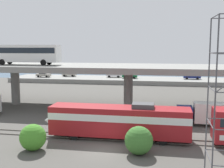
# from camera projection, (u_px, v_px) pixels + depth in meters

# --- Properties ---
(ground_plane) EXTENTS (260.00, 260.00, 0.00)m
(ground_plane) POSITION_uv_depth(u_px,v_px,m) (104.00, 151.00, 28.63)
(ground_plane) COLOR #4C4944
(rail_strip_near) EXTENTS (110.00, 0.12, 0.12)m
(rail_strip_near) POSITION_uv_depth(u_px,v_px,m) (110.00, 140.00, 31.76)
(rail_strip_near) COLOR #59544C
(rail_strip_near) RESTS_ON ground_plane
(rail_strip_far) EXTENTS (110.00, 0.12, 0.12)m
(rail_strip_far) POSITION_uv_depth(u_px,v_px,m) (112.00, 136.00, 33.28)
(rail_strip_far) COLOR #59544C
(rail_strip_far) RESTS_ON ground_plane
(train_locomotive) EXTENTS (16.76, 3.04, 4.18)m
(train_locomotive) POSITION_uv_depth(u_px,v_px,m) (112.00, 120.00, 32.22)
(train_locomotive) COLOR maroon
(train_locomotive) RESTS_ON ground_plane
(highway_overpass) EXTENTS (96.00, 12.68, 7.24)m
(highway_overpass) POSITION_uv_depth(u_px,v_px,m) (128.00, 70.00, 47.29)
(highway_overpass) COLOR gray
(highway_overpass) RESTS_ON ground_plane
(transit_bus_on_overpass) EXTENTS (12.00, 2.68, 3.40)m
(transit_bus_on_overpass) POSITION_uv_depth(u_px,v_px,m) (25.00, 53.00, 48.93)
(transit_bus_on_overpass) COLOR silver
(transit_bus_on_overpass) RESTS_ON highway_overpass
(service_truck_west) EXTENTS (6.80, 2.46, 3.04)m
(service_truck_west) POSITION_uv_depth(u_px,v_px,m) (205.00, 113.00, 37.70)
(service_truck_west) COLOR navy
(service_truck_west) RESTS_ON ground_plane
(pier_parking_lot) EXTENTS (77.43, 12.25, 1.23)m
(pier_parking_lot) POSITION_uv_depth(u_px,v_px,m) (143.00, 80.00, 82.23)
(pier_parking_lot) COLOR gray
(pier_parking_lot) RESTS_ON ground_plane
(parked_car_1) EXTENTS (4.66, 1.89, 1.50)m
(parked_car_1) POSITION_uv_depth(u_px,v_px,m) (192.00, 76.00, 80.04)
(parked_car_1) COLOR navy
(parked_car_1) RESTS_ON pier_parking_lot
(parked_car_2) EXTENTS (4.29, 1.91, 1.50)m
(parked_car_2) POSITION_uv_depth(u_px,v_px,m) (130.00, 76.00, 81.91)
(parked_car_2) COLOR #0C4C26
(parked_car_2) RESTS_ON pier_parking_lot
(parked_car_3) EXTENTS (4.24, 1.88, 1.50)m
(parked_car_3) POSITION_uv_depth(u_px,v_px,m) (43.00, 75.00, 85.27)
(parked_car_3) COLOR #9E998C
(parked_car_3) RESTS_ON pier_parking_lot
(parked_car_4) EXTENTS (4.17, 1.83, 1.50)m
(parked_car_4) POSITION_uv_depth(u_px,v_px,m) (69.00, 74.00, 87.19)
(parked_car_4) COLOR #9E998C
(parked_car_4) RESTS_ON pier_parking_lot
(parked_car_5) EXTENTS (4.40, 1.95, 1.50)m
(parked_car_5) POSITION_uv_depth(u_px,v_px,m) (114.00, 75.00, 84.74)
(parked_car_5) COLOR silver
(parked_car_5) RESTS_ON pier_parking_lot
(harbor_water) EXTENTS (140.00, 36.00, 0.01)m
(harbor_water) POSITION_uv_depth(u_px,v_px,m) (147.00, 75.00, 104.75)
(harbor_water) COLOR #385B7A
(harbor_water) RESTS_ON ground_plane
(shrub_left) EXTENTS (2.67, 2.67, 2.67)m
(shrub_left) POSITION_uv_depth(u_px,v_px,m) (33.00, 137.00, 28.66)
(shrub_left) COLOR #428627
(shrub_left) RESTS_ON ground_plane
(shrub_right) EXTENTS (2.76, 2.76, 2.76)m
(shrub_right) POSITION_uv_depth(u_px,v_px,m) (139.00, 140.00, 27.58)
(shrub_right) COLOR #386C2B
(shrub_right) RESTS_ON ground_plane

